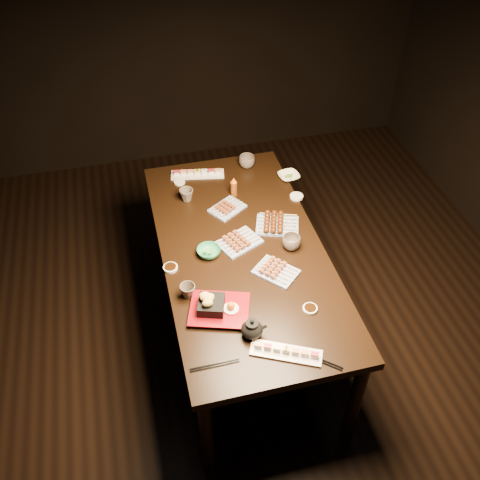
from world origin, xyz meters
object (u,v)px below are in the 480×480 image
Objects in this scene: yakitori_plate_left at (227,206)px; tempura_tray at (219,305)px; yakitori_plate_center at (239,240)px; edamame_bowl_green at (209,252)px; teacup_mid_right at (291,242)px; condiment_bottle at (234,186)px; yakitori_plate_right at (276,269)px; teacup_far_left at (186,195)px; teacup_near_left at (188,291)px; sushi_platter_near at (286,351)px; dining_table at (242,293)px; sushi_platter_far at (197,173)px; edamame_bowl_cream at (289,176)px; teapot at (252,328)px; teacup_far_right at (247,161)px.

tempura_tray reaches higher than yakitori_plate_left.
yakitori_plate_center reaches higher than edamame_bowl_green.
teacup_mid_right reaches higher than yakitori_plate_left.
condiment_bottle is (0.08, 0.44, 0.04)m from yakitori_plate_center.
yakitori_plate_right is 2.55× the size of teacup_far_left.
teacup_near_left is at bearing -121.02° from edamame_bowl_green.
teacup_near_left is (-0.38, 0.46, 0.02)m from sushi_platter_near.
teacup_mid_right is 0.58m from condiment_bottle.
dining_table is 17.37× the size of teacup_mid_right.
condiment_bottle reaches higher than sushi_platter_near.
sushi_platter_far is 1.50× the size of yakitori_plate_center.
tempura_tray reaches higher than edamame_bowl_green.
teacup_mid_right is at bearing 96.02° from sushi_platter_near.
teacup_mid_right is (0.24, 0.68, 0.02)m from sushi_platter_near.
yakitori_plate_center is 2.22× the size of teacup_mid_right.
yakitori_plate_left is (-0.03, 1.09, 0.01)m from sushi_platter_near.
edamame_bowl_cream is 1.17m from teacup_near_left.
edamame_bowl_green is (-0.08, -0.75, -0.00)m from sushi_platter_far.
tempura_tray is at bearing -89.70° from teacup_far_left.
edamame_bowl_green is 0.60m from teapot.
yakitori_plate_center is 1.84× the size of teapot.
edamame_bowl_cream is (0.33, 0.80, -0.01)m from yakitori_plate_right.
teapot is (-0.10, -0.95, 0.03)m from yakitori_plate_left.
teapot is at bearing -122.99° from yakitori_plate_center.
teacup_near_left is at bearing -152.62° from yakitori_plate_left.
teacup_mid_right is at bearing 18.94° from teacup_near_left.
teacup_far_left is 0.82× the size of teacup_far_right.
edamame_bowl_cream is 0.66m from teacup_mid_right.
sushi_platter_far is at bearing 152.25° from yakitori_plate_right.
yakitori_plate_left is 0.50m from teacup_mid_right.
teacup_far_left is (-0.04, 0.51, 0.02)m from edamame_bowl_green.
yakitori_plate_left is 0.72m from teacup_near_left.
teacup_far_right reaches higher than yakitori_plate_left.
sushi_platter_far is 1.34m from teapot.
yakitori_plate_right is 0.40m from tempura_tray.
teacup_near_left reaches higher than sushi_platter_far.
teacup_near_left is (-0.13, 0.14, -0.02)m from tempura_tray.
sushi_platter_far is at bearing 110.20° from dining_table.
yakitori_plate_right is 0.49m from teacup_near_left.
teapot is at bearing 100.97° from sushi_platter_far.
teacup_far_left is (-0.50, 0.57, -0.00)m from teacup_mid_right.
dining_table is 0.48m from yakitori_plate_right.
sushi_platter_near is (0.02, -0.74, 0.40)m from dining_table.
edamame_bowl_green is at bearing -85.97° from teacup_far_left.
yakitori_plate_right reaches higher than edamame_bowl_cream.
edamame_bowl_green is 1.63× the size of teacup_near_left.
sushi_platter_near is at bearing -78.55° from teacup_far_left.
edamame_bowl_green is at bearing -151.15° from yakitori_plate_left.
tempura_tray reaches higher than teapot.
yakitori_plate_center is at bearing -99.70° from condiment_bottle.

